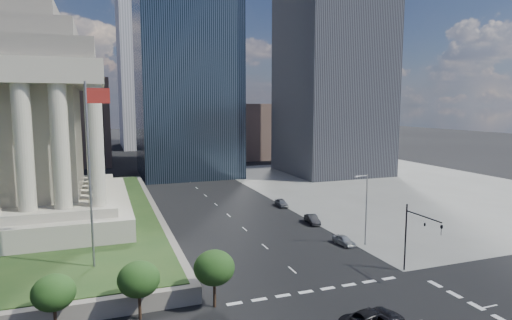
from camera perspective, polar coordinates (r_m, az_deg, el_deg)
name	(u,v)px	position (r m, az deg, el deg)	size (l,w,h in m)	color
ground	(178,172)	(127.45, -10.33, -1.59)	(500.00, 500.00, 0.00)	black
sidewalk_ne	(396,186)	(109.12, 18.18, -3.31)	(68.00, 90.00, 0.03)	slate
war_memorial	(3,92)	(73.55, -30.68, 7.85)	(34.00, 34.00, 39.00)	#ABA68F
flagpole	(91,165)	(48.70, -21.17, -0.60)	(2.52, 0.24, 20.00)	slate
midrise_glass	(186,67)	(121.86, -9.31, 12.18)	(26.00, 26.00, 60.00)	black
building_filler_ne	(248,130)	(163.26, -1.03, 3.98)	(20.00, 30.00, 20.00)	brown
building_filler_nw	(71,122)	(154.66, -23.41, 4.68)	(24.00, 30.00, 28.00)	brown
traffic_signal_ne	(417,231)	(52.29, 20.63, -8.87)	(0.30, 5.74, 8.00)	black
street_lamp_north	(365,205)	(61.36, 14.37, -5.87)	(2.13, 0.22, 10.00)	slate
pickup_truck	(373,319)	(41.09, 15.34, -19.81)	(2.78, 6.03, 1.67)	black
parked_sedan_near	(344,240)	(62.03, 11.63, -10.43)	(3.91, 1.57, 1.33)	#909498
parked_sedan_mid	(312,219)	(71.76, 7.52, -7.86)	(1.53, 4.39, 1.45)	black
parked_sedan_far	(281,203)	(83.10, 3.40, -5.71)	(1.71, 4.25, 1.45)	slate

